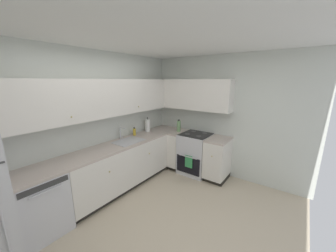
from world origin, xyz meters
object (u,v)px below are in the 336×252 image
Objects in this scene: oven_range at (195,153)px; oil_bottle at (179,126)px; soap_bottle at (134,132)px; paper_towel_roll at (148,125)px; dishwasher at (39,204)px.

oven_range is 0.72m from oil_bottle.
soap_bottle is 0.40m from paper_towel_roll.
dishwasher is at bearing 171.42° from oil_bottle.
dishwasher is 4.83× the size of soap_bottle.
soap_bottle is 1.02m from oil_bottle.
dishwasher is 2.93m from oven_range.
oven_range is 1.26m from paper_towel_roll.
paper_towel_roll is 1.26× the size of oil_bottle.
oil_bottle is at bearing -36.13° from soap_bottle.
soap_bottle is at bearing 143.87° from oil_bottle.
oven_range is 1.43m from soap_bottle.
paper_towel_roll reaches higher than oil_bottle.
paper_towel_roll is at bearing 3.90° from dishwasher.
oil_bottle reaches higher than dishwasher.
dishwasher is at bearing -176.10° from paper_towel_roll.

